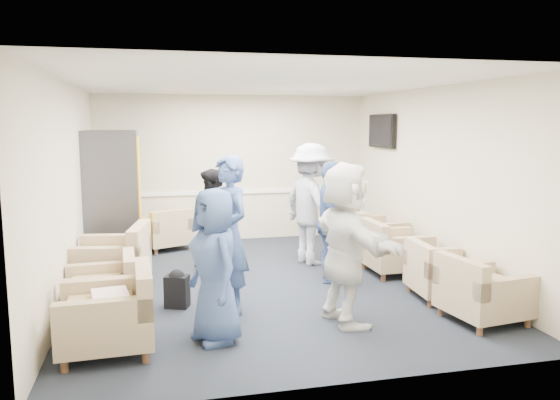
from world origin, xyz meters
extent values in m
plane|color=black|center=(0.00, 0.00, 0.00)|extent=(6.00, 6.00, 0.00)
plane|color=silver|center=(0.00, 0.00, 2.70)|extent=(6.00, 6.00, 0.00)
cube|color=beige|center=(0.00, 3.00, 1.35)|extent=(5.00, 0.02, 2.70)
cube|color=beige|center=(0.00, -3.00, 1.35)|extent=(5.00, 0.02, 2.70)
cube|color=beige|center=(-2.50, 0.00, 1.35)|extent=(0.02, 6.00, 2.70)
cube|color=beige|center=(2.50, 0.00, 1.35)|extent=(0.02, 6.00, 2.70)
cube|color=white|center=(0.00, 2.98, 0.90)|extent=(4.98, 0.04, 0.06)
cube|color=black|center=(2.44, 1.80, 2.05)|extent=(0.07, 1.00, 0.58)
cube|color=black|center=(2.40, 1.80, 2.05)|extent=(0.01, 0.92, 0.50)
cube|color=#494951|center=(2.48, 1.80, 1.90)|extent=(0.04, 0.10, 0.25)
cube|color=tan|center=(-1.94, -1.86, 0.26)|extent=(0.90, 0.90, 0.28)
cube|color=#A18959|center=(-1.94, -1.86, 0.46)|extent=(0.62, 0.58, 0.10)
cube|color=tan|center=(-1.58, -1.84, 0.61)|extent=(0.18, 0.87, 0.41)
cube|color=tan|center=(-2.08, -0.87, 0.23)|extent=(0.80, 0.80, 0.25)
cube|color=#A18959|center=(-2.08, -0.87, 0.40)|extent=(0.55, 0.52, 0.09)
cube|color=tan|center=(-1.76, -0.85, 0.54)|extent=(0.17, 0.77, 0.36)
cube|color=tan|center=(-2.05, 0.13, 0.28)|extent=(1.06, 1.06, 0.31)
cube|color=#A18959|center=(-2.05, 0.13, 0.49)|extent=(0.73, 0.70, 0.11)
cube|color=tan|center=(-1.67, 0.07, 0.66)|extent=(0.30, 0.94, 0.44)
cube|color=tan|center=(2.06, -1.95, 0.24)|extent=(0.90, 0.90, 0.26)
cube|color=#A18959|center=(2.06, -1.95, 0.42)|extent=(0.62, 0.58, 0.09)
cube|color=tan|center=(1.73, -1.99, 0.56)|extent=(0.24, 0.80, 0.37)
cube|color=tan|center=(2.05, -1.11, 0.24)|extent=(0.82, 0.82, 0.25)
cube|color=#A18959|center=(2.05, -1.11, 0.41)|extent=(0.57, 0.53, 0.09)
cube|color=tan|center=(1.73, -1.09, 0.54)|extent=(0.18, 0.78, 0.36)
cube|color=tan|center=(1.96, 0.09, 0.26)|extent=(0.85, 0.85, 0.28)
cube|color=#A18959|center=(1.96, 0.09, 0.44)|extent=(0.59, 0.55, 0.10)
cube|color=tan|center=(1.61, 0.09, 0.59)|extent=(0.15, 0.84, 0.39)
cube|color=tan|center=(1.98, 1.02, 0.27)|extent=(0.96, 0.96, 0.29)
cube|color=#A18959|center=(1.98, 1.02, 0.46)|extent=(0.66, 0.63, 0.10)
cube|color=tan|center=(1.61, 0.98, 0.61)|extent=(0.24, 0.88, 0.41)
cube|color=tan|center=(-1.30, 2.47, 0.24)|extent=(1.02, 1.02, 0.25)
cube|color=#A18959|center=(-1.30, 2.47, 0.41)|extent=(0.67, 0.69, 0.09)
cube|color=tan|center=(-1.17, 2.17, 0.54)|extent=(0.76, 0.43, 0.36)
cube|color=#494951|center=(-2.10, 1.79, 1.04)|extent=(0.82, 0.98, 2.08)
cube|color=orange|center=(-1.68, 1.79, 1.14)|extent=(0.02, 0.84, 1.66)
cube|color=black|center=(-1.68, 1.79, 0.27)|extent=(0.02, 0.49, 0.13)
cube|color=black|center=(-1.23, -0.70, 0.19)|extent=(0.32, 0.28, 0.39)
sphere|color=black|center=(-1.23, -0.70, 0.37)|extent=(0.19, 0.19, 0.19)
cube|color=white|center=(-1.89, -1.86, 0.52)|extent=(0.39, 0.48, 0.13)
imported|color=#3A538B|center=(-0.89, -1.82, 0.78)|extent=(0.71, 0.88, 1.56)
imported|color=#3A538B|center=(-0.64, -1.00, 0.91)|extent=(0.64, 0.78, 1.83)
imported|color=black|center=(-0.62, 0.76, 0.76)|extent=(0.92, 0.94, 1.53)
imported|color=silver|center=(0.91, 0.92, 0.94)|extent=(1.06, 1.38, 1.88)
imported|color=#3A538B|center=(0.89, -0.09, 0.84)|extent=(0.67, 1.06, 1.68)
imported|color=white|center=(0.55, -1.64, 0.89)|extent=(0.75, 1.71, 1.78)
camera|label=1|loc=(-1.46, -7.10, 2.18)|focal=35.00mm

